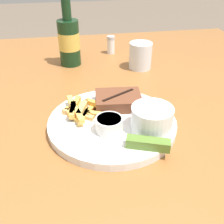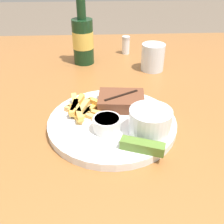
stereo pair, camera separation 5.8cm
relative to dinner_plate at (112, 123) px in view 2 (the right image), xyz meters
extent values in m
cube|color=#935B2D|center=(0.00, 0.00, -0.03)|extent=(1.31, 1.43, 0.04)
cylinder|color=#935B2D|center=(0.59, 0.66, -0.41)|extent=(0.06, 0.06, 0.73)
cylinder|color=white|center=(0.00, 0.00, 0.00)|extent=(0.29, 0.29, 0.01)
cylinder|color=white|center=(0.00, 0.00, 0.01)|extent=(0.29, 0.29, 0.00)
cube|color=brown|center=(0.03, 0.06, 0.02)|extent=(0.12, 0.09, 0.03)
cube|color=black|center=(0.03, 0.06, 0.04)|extent=(0.08, 0.05, 0.00)
cube|color=#F0B14B|center=(-0.09, 0.03, 0.03)|extent=(0.02, 0.06, 0.01)
cube|color=#DAAD58|center=(-0.07, 0.06, 0.01)|extent=(0.02, 0.08, 0.01)
cube|color=gold|center=(-0.06, 0.03, 0.01)|extent=(0.06, 0.07, 0.01)
cube|color=#E6B053|center=(-0.06, 0.01, 0.01)|extent=(0.03, 0.06, 0.01)
cube|color=#E6A65A|center=(-0.07, 0.02, 0.01)|extent=(0.07, 0.06, 0.01)
cube|color=gold|center=(-0.07, 0.03, 0.01)|extent=(0.06, 0.05, 0.01)
cube|color=#E7B050|center=(-0.06, 0.03, 0.01)|extent=(0.08, 0.04, 0.01)
cube|color=gold|center=(-0.03, 0.05, 0.03)|extent=(0.05, 0.05, 0.01)
cube|color=#F29F40|center=(-0.08, 0.05, 0.03)|extent=(0.04, 0.08, 0.01)
cube|color=#E5BB56|center=(-0.09, 0.06, 0.03)|extent=(0.02, 0.06, 0.01)
cube|color=#D8AC58|center=(-0.06, 0.03, 0.03)|extent=(0.03, 0.06, 0.01)
cube|color=#EEB450|center=(-0.08, 0.01, 0.03)|extent=(0.03, 0.07, 0.01)
cylinder|color=white|center=(0.08, -0.05, 0.04)|extent=(0.09, 0.09, 0.05)
cylinder|color=beige|center=(0.08, -0.05, 0.06)|extent=(0.08, 0.08, 0.01)
cylinder|color=silver|center=(-0.01, -0.04, 0.02)|extent=(0.06, 0.06, 0.03)
cylinder|color=#B22319|center=(-0.01, -0.04, 0.04)|extent=(0.05, 0.05, 0.01)
cube|color=#567A2D|center=(0.05, -0.11, 0.02)|extent=(0.09, 0.05, 0.02)
cube|color=#B7B7BC|center=(-0.09, 0.00, 0.01)|extent=(0.10, 0.02, 0.00)
cube|color=#B7B7BC|center=(-0.02, -0.01, 0.01)|extent=(0.03, 0.00, 0.00)
cube|color=#B7B7BC|center=(-0.02, 0.00, 0.01)|extent=(0.03, 0.00, 0.00)
cube|color=#B7B7BC|center=(-0.02, 0.00, 0.01)|extent=(0.03, 0.00, 0.00)
cube|color=#B7B7BC|center=(0.00, 0.08, 0.01)|extent=(0.04, 0.11, 0.00)
cube|color=black|center=(-0.02, 0.00, 0.01)|extent=(0.03, 0.06, 0.01)
cylinder|color=#143319|center=(-0.08, 0.38, 0.06)|extent=(0.07, 0.07, 0.15)
cylinder|color=gold|center=(-0.08, 0.38, 0.07)|extent=(0.07, 0.07, 0.06)
cylinder|color=#143319|center=(-0.08, 0.38, 0.17)|extent=(0.03, 0.03, 0.07)
cylinder|color=silver|center=(0.15, 0.31, 0.03)|extent=(0.07, 0.07, 0.09)
cylinder|color=white|center=(0.08, 0.47, 0.02)|extent=(0.03, 0.03, 0.05)
cylinder|color=#B7B7BC|center=(0.08, 0.47, 0.05)|extent=(0.03, 0.03, 0.01)
camera|label=1|loc=(-0.08, -0.48, 0.34)|focal=42.00mm
camera|label=2|loc=(-0.03, -0.48, 0.34)|focal=42.00mm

